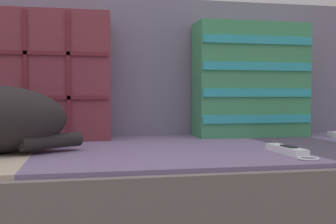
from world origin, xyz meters
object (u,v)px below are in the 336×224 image
(throw_pillow_quilted, at_px, (49,76))
(game_remote_near, at_px, (288,150))
(couch, at_px, (80,224))
(throw_pillow_striped, at_px, (251,80))

(throw_pillow_quilted, xyz_separation_m, game_remote_near, (0.60, -0.44, -0.20))
(couch, bearing_deg, game_remote_near, -24.87)
(throw_pillow_quilted, relative_size, throw_pillow_striped, 1.04)
(couch, bearing_deg, throw_pillow_striped, 19.26)
(game_remote_near, bearing_deg, couch, 155.13)
(throw_pillow_striped, bearing_deg, throw_pillow_quilted, 179.96)
(game_remote_near, bearing_deg, throw_pillow_quilted, 143.65)
(throw_pillow_quilted, bearing_deg, game_remote_near, -36.35)
(throw_pillow_quilted, bearing_deg, couch, -65.57)
(couch, bearing_deg, throw_pillow_quilted, 114.43)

